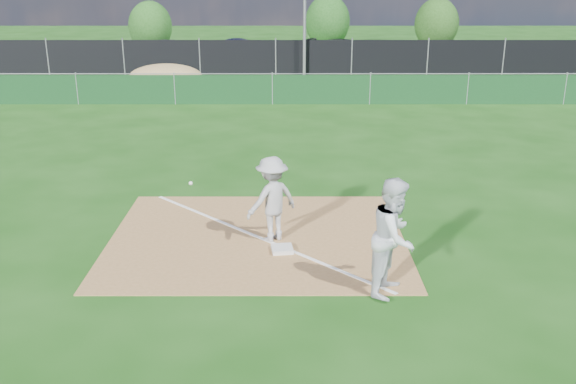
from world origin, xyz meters
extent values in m
plane|color=#13420E|center=(0.00, 10.00, 0.00)|extent=(90.00, 90.00, 0.00)
cube|color=olive|center=(0.00, 1.00, 0.01)|extent=(6.00, 5.00, 0.02)
cube|color=white|center=(0.00, 1.00, 0.03)|extent=(5.01, 5.01, 0.01)
cube|color=#0E3316|center=(0.00, 15.00, 0.60)|extent=(44.00, 0.05, 1.20)
ellipsoid|color=#9A7D4A|center=(-5.00, 18.50, 0.58)|extent=(3.38, 2.60, 1.17)
cube|color=black|center=(0.00, 23.00, 0.90)|extent=(46.00, 0.04, 1.80)
cube|color=black|center=(0.00, 28.00, 0.01)|extent=(46.00, 9.00, 0.01)
cube|color=silver|center=(0.52, 0.30, 0.06)|extent=(0.45, 0.45, 0.09)
imported|color=#ADADAF|center=(0.31, 0.88, 0.89)|extent=(1.29, 1.18, 1.74)
sphere|color=white|center=(-1.30, 0.90, 1.22)|extent=(0.08, 0.08, 0.08)
imported|color=silver|center=(2.40, -1.33, 1.02)|extent=(1.12, 1.22, 2.03)
imported|color=#A4A6AC|center=(-6.35, 28.34, 0.69)|extent=(4.25, 2.45, 1.36)
imported|color=black|center=(-2.04, 28.26, 0.67)|extent=(4.19, 2.05, 1.32)
imported|color=black|center=(4.13, 26.51, 0.74)|extent=(5.42, 3.58, 1.46)
cylinder|color=#382316|center=(-8.45, 32.45, 0.47)|extent=(0.24, 0.24, 0.95)
ellipsoid|color=#1C4B15|center=(-8.45, 32.45, 1.74)|extent=(2.85, 2.85, 3.27)
cylinder|color=#382316|center=(3.40, 34.75, 0.51)|extent=(0.24, 0.24, 1.03)
ellipsoid|color=#194814|center=(3.40, 34.75, 1.89)|extent=(3.09, 3.09, 3.55)
cylinder|color=#382316|center=(10.73, 33.56, 0.49)|extent=(0.24, 0.24, 0.99)
ellipsoid|color=#1E4513|center=(10.73, 33.56, 1.81)|extent=(2.96, 2.96, 3.41)
camera|label=1|loc=(0.62, -11.16, 5.20)|focal=40.00mm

